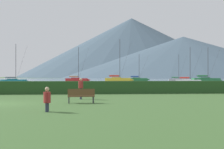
{
  "coord_description": "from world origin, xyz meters",
  "views": [
    {
      "loc": [
        5.55,
        -20.58,
        1.79
      ],
      "look_at": [
        12.7,
        52.71,
        2.19
      ],
      "focal_mm": 49.58,
      "sensor_mm": 36.0,
      "label": 1
    }
  ],
  "objects_px": {
    "sailboat_slip_3": "(188,81)",
    "sailboat_slip_7": "(77,80)",
    "person_seated_viewer": "(47,98)",
    "sailboat_slip_0": "(14,81)",
    "sailboat_slip_2": "(138,79)",
    "park_bench_under_tree": "(81,95)",
    "person_standing_walker": "(81,87)",
    "sailboat_slip_10": "(206,80)",
    "sailboat_slip_4": "(178,80)",
    "sailboat_slip_9": "(118,79)"
  },
  "relations": [
    {
      "from": "sailboat_slip_4",
      "to": "person_standing_walker",
      "type": "height_order",
      "value": "sailboat_slip_4"
    },
    {
      "from": "sailboat_slip_0",
      "to": "sailboat_slip_7",
      "type": "bearing_deg",
      "value": 57.28
    },
    {
      "from": "sailboat_slip_3",
      "to": "park_bench_under_tree",
      "type": "relative_size",
      "value": 4.87
    },
    {
      "from": "sailboat_slip_7",
      "to": "sailboat_slip_10",
      "type": "xyz_separation_m",
      "value": [
        37.75,
        -13.16,
        0.06
      ]
    },
    {
      "from": "sailboat_slip_7",
      "to": "sailboat_slip_9",
      "type": "relative_size",
      "value": 0.85
    },
    {
      "from": "sailboat_slip_0",
      "to": "sailboat_slip_10",
      "type": "distance_m",
      "value": 53.68
    },
    {
      "from": "sailboat_slip_3",
      "to": "sailboat_slip_4",
      "type": "bearing_deg",
      "value": 94.53
    },
    {
      "from": "sailboat_slip_9",
      "to": "park_bench_under_tree",
      "type": "distance_m",
      "value": 75.36
    },
    {
      "from": "park_bench_under_tree",
      "to": "person_standing_walker",
      "type": "relative_size",
      "value": 1.08
    },
    {
      "from": "sailboat_slip_0",
      "to": "person_seated_viewer",
      "type": "height_order",
      "value": "sailboat_slip_0"
    },
    {
      "from": "person_seated_viewer",
      "to": "sailboat_slip_9",
      "type": "bearing_deg",
      "value": 90.21
    },
    {
      "from": "sailboat_slip_0",
      "to": "sailboat_slip_2",
      "type": "relative_size",
      "value": 1.02
    },
    {
      "from": "sailboat_slip_4",
      "to": "sailboat_slip_3",
      "type": "bearing_deg",
      "value": -90.13
    },
    {
      "from": "person_seated_viewer",
      "to": "person_standing_walker",
      "type": "distance_m",
      "value": 8.48
    },
    {
      "from": "sailboat_slip_3",
      "to": "park_bench_under_tree",
      "type": "xyz_separation_m",
      "value": [
        -25.49,
        -51.42,
        -0.03
      ]
    },
    {
      "from": "sailboat_slip_7",
      "to": "sailboat_slip_3",
      "type": "bearing_deg",
      "value": -39.95
    },
    {
      "from": "sailboat_slip_7",
      "to": "sailboat_slip_10",
      "type": "bearing_deg",
      "value": -12.77
    },
    {
      "from": "sailboat_slip_10",
      "to": "person_standing_walker",
      "type": "distance_m",
      "value": 72.78
    },
    {
      "from": "sailboat_slip_0",
      "to": "sailboat_slip_10",
      "type": "bearing_deg",
      "value": 11.92
    },
    {
      "from": "sailboat_slip_9",
      "to": "sailboat_slip_0",
      "type": "bearing_deg",
      "value": -145.33
    },
    {
      "from": "sailboat_slip_3",
      "to": "sailboat_slip_7",
      "type": "relative_size",
      "value": 0.78
    },
    {
      "from": "sailboat_slip_3",
      "to": "person_standing_walker",
      "type": "distance_m",
      "value": 54.28
    },
    {
      "from": "sailboat_slip_10",
      "to": "person_standing_walker",
      "type": "xyz_separation_m",
      "value": [
        -36.26,
        -63.11,
        0.23
      ]
    },
    {
      "from": "sailboat_slip_0",
      "to": "sailboat_slip_10",
      "type": "xyz_separation_m",
      "value": [
        53.13,
        7.66,
        0.14
      ]
    },
    {
      "from": "sailboat_slip_0",
      "to": "park_bench_under_tree",
      "type": "height_order",
      "value": "sailboat_slip_0"
    },
    {
      "from": "person_seated_viewer",
      "to": "sailboat_slip_10",
      "type": "bearing_deg",
      "value": 71.49
    },
    {
      "from": "sailboat_slip_9",
      "to": "person_standing_walker",
      "type": "height_order",
      "value": "sailboat_slip_9"
    },
    {
      "from": "sailboat_slip_4",
      "to": "park_bench_under_tree",
      "type": "xyz_separation_m",
      "value": [
        -32.97,
        -83.49,
        -0.03
      ]
    },
    {
      "from": "park_bench_under_tree",
      "to": "person_standing_walker",
      "type": "bearing_deg",
      "value": 88.13
    },
    {
      "from": "sailboat_slip_9",
      "to": "sailboat_slip_10",
      "type": "height_order",
      "value": "sailboat_slip_9"
    },
    {
      "from": "sailboat_slip_0",
      "to": "person_standing_walker",
      "type": "bearing_deg",
      "value": -69.36
    },
    {
      "from": "sailboat_slip_0",
      "to": "sailboat_slip_2",
      "type": "xyz_separation_m",
      "value": [
        36.9,
        29.84,
        0.07
      ]
    },
    {
      "from": "sailboat_slip_0",
      "to": "sailboat_slip_3",
      "type": "bearing_deg",
      "value": -6.37
    },
    {
      "from": "sailboat_slip_2",
      "to": "person_standing_walker",
      "type": "bearing_deg",
      "value": -96.71
    },
    {
      "from": "sailboat_slip_2",
      "to": "person_standing_walker",
      "type": "height_order",
      "value": "sailboat_slip_2"
    },
    {
      "from": "sailboat_slip_4",
      "to": "sailboat_slip_2",
      "type": "bearing_deg",
      "value": 170.74
    },
    {
      "from": "sailboat_slip_2",
      "to": "park_bench_under_tree",
      "type": "relative_size",
      "value": 5.4
    },
    {
      "from": "sailboat_slip_7",
      "to": "park_bench_under_tree",
      "type": "bearing_deg",
      "value": -82.45
    },
    {
      "from": "park_bench_under_tree",
      "to": "person_seated_viewer",
      "type": "relative_size",
      "value": 1.43
    },
    {
      "from": "sailboat_slip_4",
      "to": "sailboat_slip_7",
      "type": "height_order",
      "value": "sailboat_slip_7"
    },
    {
      "from": "person_seated_viewer",
      "to": "sailboat_slip_0",
      "type": "bearing_deg",
      "value": 112.87
    },
    {
      "from": "person_standing_walker",
      "to": "sailboat_slip_0",
      "type": "bearing_deg",
      "value": 99.12
    },
    {
      "from": "person_standing_walker",
      "to": "sailboat_slip_2",
      "type": "bearing_deg",
      "value": 68.98
    },
    {
      "from": "sailboat_slip_9",
      "to": "person_standing_walker",
      "type": "xyz_separation_m",
      "value": [
        -11.25,
        -71.01,
        0.2
      ]
    },
    {
      "from": "person_standing_walker",
      "to": "sailboat_slip_4",
      "type": "bearing_deg",
      "value": 59.77
    },
    {
      "from": "sailboat_slip_2",
      "to": "sailboat_slip_7",
      "type": "relative_size",
      "value": 0.86
    },
    {
      "from": "sailboat_slip_4",
      "to": "sailboat_slip_10",
      "type": "relative_size",
      "value": 0.91
    },
    {
      "from": "park_bench_under_tree",
      "to": "sailboat_slip_9",
      "type": "bearing_deg",
      "value": 78.94
    },
    {
      "from": "sailboat_slip_4",
      "to": "sailboat_slip_7",
      "type": "distance_m",
      "value": 34.7
    },
    {
      "from": "sailboat_slip_10",
      "to": "person_seated_viewer",
      "type": "distance_m",
      "value": 80.86
    }
  ]
}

